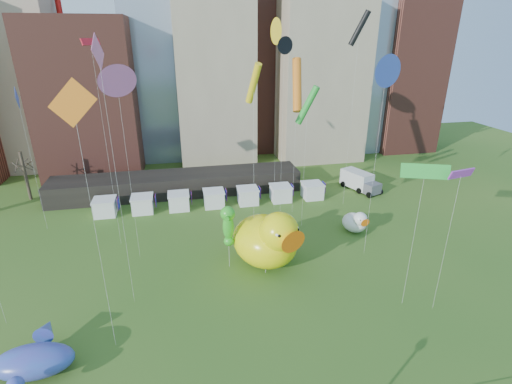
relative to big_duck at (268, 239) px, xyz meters
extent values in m
cube|color=gray|center=(-35.08, 42.64, 17.84)|extent=(14.00, 12.00, 42.00)
cube|color=brown|center=(-23.08, 36.64, 9.84)|extent=(16.00, 14.00, 26.00)
cube|color=#8C9EB2|center=(-11.08, 44.64, 24.34)|extent=(12.00, 12.00, 55.00)
cube|color=gray|center=(-1.08, 40.64, 13.84)|extent=(14.00, 14.00, 34.00)
cube|color=gray|center=(18.92, 38.64, 11.84)|extent=(16.00, 14.00, 30.00)
cube|color=#8C9EB2|center=(28.92, 42.64, 20.84)|extent=(14.00, 12.00, 48.00)
cube|color=brown|center=(38.92, 40.64, 14.84)|extent=(12.00, 12.00, 36.00)
cube|color=black|center=(-9.08, 22.64, -1.56)|extent=(38.00, 6.00, 3.20)
cube|color=white|center=(-19.08, 16.64, -2.06)|extent=(2.80, 2.80, 2.20)
cube|color=red|center=(-17.28, 16.64, -1.56)|extent=(0.08, 1.40, 1.60)
cube|color=white|center=(-14.08, 16.64, -2.06)|extent=(2.80, 2.80, 2.20)
cube|color=red|center=(-12.28, 16.64, -1.56)|extent=(0.08, 1.40, 1.60)
cube|color=white|center=(-9.08, 16.64, -2.06)|extent=(2.80, 2.80, 2.20)
cube|color=red|center=(-7.28, 16.64, -1.56)|extent=(0.08, 1.40, 1.60)
cube|color=white|center=(-4.08, 16.64, -2.06)|extent=(2.80, 2.80, 2.20)
cube|color=red|center=(-2.28, 16.64, -1.56)|extent=(0.08, 1.40, 1.60)
cube|color=white|center=(0.92, 16.64, -2.06)|extent=(2.80, 2.80, 2.20)
cube|color=red|center=(2.72, 16.64, -1.56)|extent=(0.08, 1.40, 1.60)
cube|color=white|center=(5.92, 16.64, -2.06)|extent=(2.80, 2.80, 2.20)
cube|color=red|center=(7.72, 16.64, -1.56)|extent=(0.08, 1.40, 1.60)
cube|color=white|center=(10.92, 16.64, -2.06)|extent=(2.80, 2.80, 2.20)
cube|color=red|center=(12.72, 16.64, -1.56)|extent=(0.08, 1.40, 1.60)
cylinder|color=#382B21|center=(-31.08, 24.64, 0.59)|extent=(0.44, 0.44, 7.50)
ellipsoid|color=#F9ED0C|center=(-0.21, 0.48, -0.47)|extent=(9.01, 9.61, 5.39)
ellipsoid|color=#F9ED0C|center=(-1.37, 3.23, -0.61)|extent=(2.19, 1.98, 2.19)
sphere|color=#F9ED0C|center=(0.74, -1.73, 1.70)|extent=(5.32, 5.32, 4.05)
cone|color=orange|center=(1.41, -3.32, 1.57)|extent=(2.77, 2.55, 2.23)
sphere|color=white|center=(0.15, -3.20, 2.24)|extent=(0.73, 0.73, 0.73)
sphere|color=white|center=(2.20, -2.32, 2.24)|extent=(0.73, 0.73, 0.73)
sphere|color=black|center=(0.29, -3.51, 2.24)|extent=(0.36, 0.36, 0.36)
sphere|color=black|center=(2.34, -2.64, 2.24)|extent=(0.36, 0.36, 0.36)
ellipsoid|color=white|center=(12.53, 5.38, -1.99)|extent=(3.48, 3.86, 2.34)
ellipsoid|color=white|center=(12.26, 6.64, -2.05)|extent=(0.89, 0.76, 0.95)
sphere|color=white|center=(12.76, 4.35, -1.05)|extent=(2.10, 2.10, 1.76)
cone|color=orange|center=(12.92, 3.62, -1.11)|extent=(1.12, 0.98, 0.97)
sphere|color=white|center=(12.39, 3.77, -0.81)|extent=(0.32, 0.32, 0.32)
sphere|color=white|center=(13.33, 3.98, -0.81)|extent=(0.32, 0.32, 0.32)
sphere|color=black|center=(12.42, 3.63, -0.81)|extent=(0.16, 0.16, 0.16)
sphere|color=black|center=(13.37, 3.84, -0.81)|extent=(0.16, 0.16, 0.16)
cylinder|color=silver|center=(-4.10, 0.50, -0.76)|extent=(0.03, 0.03, 4.80)
ellipsoid|color=green|center=(-4.10, 0.50, 1.64)|extent=(1.36, 1.20, 2.97)
sphere|color=green|center=(-4.10, 0.35, 3.23)|extent=(1.83, 1.83, 1.52)
cone|color=green|center=(-4.10, -0.33, 3.15)|extent=(0.74, 1.04, 0.53)
sphere|color=green|center=(-4.10, 0.55, -0.07)|extent=(1.06, 1.06, 1.06)
cylinder|color=silver|center=(-0.55, -1.47, -1.77)|extent=(0.03, 0.03, 2.79)
ellipsoid|color=#6441C4|center=(-0.55, -1.47, -0.37)|extent=(0.84, 0.69, 2.10)
sphere|color=#6441C4|center=(-0.55, -1.62, 0.75)|extent=(1.09, 1.09, 1.07)
cone|color=#6441C4|center=(-0.55, -2.10, 0.70)|extent=(0.39, 0.68, 0.37)
sphere|color=#6441C4|center=(-0.55, -1.42, -1.58)|extent=(0.75, 0.75, 0.75)
ellipsoid|color=#4D3EAA|center=(-20.05, -10.63, -2.07)|extent=(5.79, 3.26, 2.19)
cone|color=#4D3EAA|center=(-19.94, -7.57, -1.74)|extent=(1.59, 1.80, 1.53)
cube|color=silver|center=(19.25, 18.96, -1.57)|extent=(4.13, 5.67, 2.57)
cube|color=#595960|center=(20.42, 15.89, -2.09)|extent=(2.86, 2.57, 1.64)
cylinder|color=black|center=(18.71, 16.78, -2.70)|extent=(0.57, 0.95, 0.92)
cylinder|color=black|center=(21.10, 17.69, -2.70)|extent=(0.57, 0.95, 0.92)
cylinder|color=black|center=(17.46, 20.04, -2.70)|extent=(0.57, 0.95, 0.92)
cylinder|color=black|center=(19.86, 20.95, -2.70)|extent=(0.57, 0.95, 0.92)
cylinder|color=silver|center=(-16.17, 8.08, 8.11)|extent=(0.02, 0.02, 22.55)
cube|color=red|center=(-16.17, 8.08, 19.38)|extent=(1.60, 1.87, 0.67)
cylinder|color=silver|center=(-13.72, 4.51, 6.43)|extent=(0.02, 0.02, 19.19)
cone|color=pink|center=(-13.72, 4.51, 16.02)|extent=(2.35, 2.38, 2.98)
cylinder|color=silver|center=(4.78, 12.56, 7.84)|extent=(0.02, 0.02, 22.00)
cone|color=black|center=(4.78, 12.56, 18.84)|extent=(1.76, 1.50, 2.06)
cylinder|color=silver|center=(10.81, -8.87, 3.34)|extent=(0.02, 0.02, 13.01)
cube|color=green|center=(10.81, -8.87, 9.84)|extent=(3.78, 1.81, 1.17)
cylinder|color=silver|center=(4.32, 14.27, 8.62)|extent=(0.02, 0.02, 23.57)
cone|color=yellow|center=(4.32, 14.27, 20.40)|extent=(0.53, 3.13, 3.12)
cylinder|color=silver|center=(11.42, 0.14, 6.83)|extent=(0.02, 0.02, 20.00)
cone|color=blue|center=(11.42, 0.14, 16.83)|extent=(2.85, 1.92, 3.09)
cylinder|color=silver|center=(6.45, 12.27, 5.53)|extent=(0.02, 0.02, 17.40)
cylinder|color=orange|center=(6.45, 12.27, 14.23)|extent=(1.79, 3.95, 6.48)
cylinder|color=silver|center=(-13.66, -3.58, 7.85)|extent=(0.02, 0.02, 22.03)
cube|color=pink|center=(-13.66, -3.58, 18.87)|extent=(0.44, 2.57, 2.59)
cylinder|color=silver|center=(14.73, 13.67, 8.80)|extent=(0.02, 0.02, 23.92)
cylinder|color=black|center=(14.73, 13.67, 20.76)|extent=(2.61, 1.28, 4.28)
cylinder|color=silver|center=(6.50, 8.20, 4.64)|extent=(0.02, 0.02, 15.61)
cylinder|color=green|center=(6.50, 8.20, 12.44)|extent=(2.77, 1.94, 4.62)
cylinder|color=silver|center=(-1.29, 1.02, 6.36)|extent=(0.02, 0.02, 19.04)
cylinder|color=yellow|center=(-1.29, 1.02, 15.88)|extent=(1.46, 2.33, 3.83)
cylinder|color=silver|center=(-25.87, 13.75, 5.13)|extent=(0.02, 0.02, 16.58)
cube|color=blue|center=(-25.87, 13.75, 13.42)|extent=(0.61, 2.54, 2.60)
cylinder|color=silver|center=(-14.67, -8.97, 6.48)|extent=(0.02, 0.02, 19.29)
cube|color=orange|center=(-14.67, -8.97, 16.13)|extent=(3.05, 0.44, 3.07)
cylinder|color=silver|center=(13.22, -10.01, 3.36)|extent=(0.02, 0.02, 13.04)
cube|color=purple|center=(13.22, -10.01, 9.88)|extent=(2.46, 0.84, 0.76)
camera|label=1|loc=(-8.44, -34.74, 20.04)|focal=27.00mm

